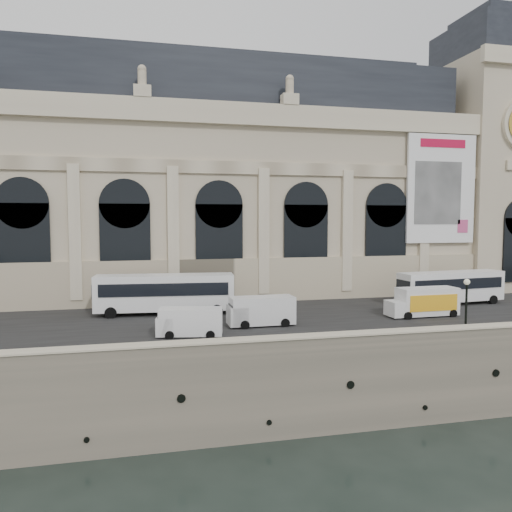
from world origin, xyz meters
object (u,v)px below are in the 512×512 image
(bus_right, at_px, (451,286))
(van_c, at_px, (258,311))
(box_truck, at_px, (423,302))
(lamp_right, at_px, (466,309))
(bus_left, at_px, (165,292))
(van_b, at_px, (187,322))

(bus_right, distance_m, van_c, 23.74)
(box_truck, xyz_separation_m, lamp_right, (-1.45, -8.42, 0.93))
(bus_left, xyz_separation_m, box_truck, (24.20, -6.63, -0.81))
(bus_right, bearing_deg, van_b, -164.32)
(bus_left, distance_m, van_b, 9.84)
(bus_left, height_order, van_b, bus_left)
(bus_left, distance_m, box_truck, 25.10)
(van_b, xyz_separation_m, van_c, (6.44, 2.53, 0.15))
(bus_left, height_order, box_truck, bus_left)
(bus_right, height_order, lamp_right, lamp_right)
(lamp_right, bearing_deg, box_truck, 80.23)
(van_b, bearing_deg, lamp_right, -13.99)
(bus_left, distance_m, lamp_right, 27.28)
(bus_right, relative_size, van_b, 2.31)
(bus_right, relative_size, van_c, 2.14)
(van_b, xyz_separation_m, box_truck, (22.93, 3.07, 0.23))
(van_c, bearing_deg, van_b, -158.56)
(bus_left, xyz_separation_m, van_c, (7.71, -7.17, -0.89))
(van_c, relative_size, box_truck, 0.84)
(van_c, distance_m, lamp_right, 17.01)
(bus_left, relative_size, bus_right, 1.08)
(bus_right, xyz_separation_m, box_truck, (-6.53, -5.20, -0.63))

